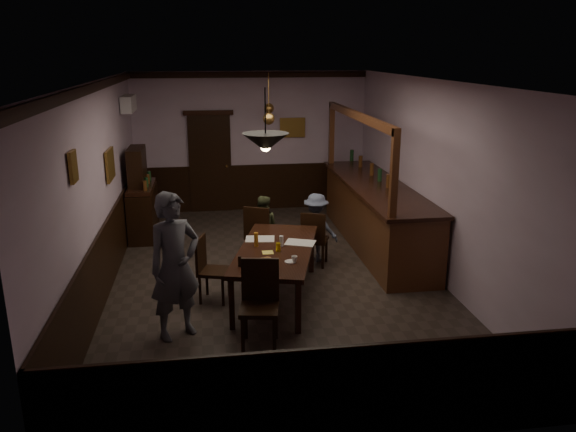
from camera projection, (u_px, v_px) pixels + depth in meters
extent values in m
cube|color=#2D2621|center=(274.00, 277.00, 8.79)|extent=(5.00, 8.00, 0.01)
cube|color=white|center=(272.00, 80.00, 7.94)|extent=(5.00, 8.00, 0.01)
cube|color=#BEA4BC|center=(251.00, 142.00, 12.16)|extent=(5.00, 0.01, 3.00)
cube|color=#BEA4BC|center=(331.00, 294.00, 4.57)|extent=(5.00, 0.01, 3.00)
cube|color=#BEA4BC|center=(100.00, 189.00, 8.02)|extent=(0.01, 8.00, 3.00)
cube|color=#BEA4BC|center=(433.00, 178.00, 8.71)|extent=(0.01, 8.00, 3.00)
cube|color=black|center=(276.00, 250.00, 7.87)|extent=(1.54, 2.39, 0.06)
cube|color=black|center=(232.00, 304.00, 7.06)|extent=(0.07, 0.07, 0.69)
cube|color=black|center=(298.00, 308.00, 6.96)|extent=(0.07, 0.07, 0.69)
cube|color=black|center=(259.00, 249.00, 9.00)|extent=(0.07, 0.07, 0.69)
cube|color=black|center=(311.00, 251.00, 8.90)|extent=(0.07, 0.07, 0.69)
cube|color=black|center=(261.00, 236.00, 9.28)|extent=(0.58, 0.58, 0.05)
cube|color=black|center=(256.00, 223.00, 9.02)|extent=(0.41, 0.22, 0.52)
cube|color=black|center=(274.00, 247.00, 9.46)|extent=(0.04, 0.04, 0.44)
cube|color=black|center=(255.00, 245.00, 9.56)|extent=(0.04, 0.04, 0.44)
cube|color=black|center=(267.00, 254.00, 9.14)|extent=(0.04, 0.04, 0.44)
cube|color=black|center=(247.00, 252.00, 9.24)|extent=(0.04, 0.04, 0.44)
cube|color=black|center=(315.00, 240.00, 9.19)|extent=(0.52, 0.52, 0.05)
cube|color=black|center=(313.00, 228.00, 8.94)|extent=(0.39, 0.19, 0.48)
cube|color=black|center=(326.00, 250.00, 9.36)|extent=(0.04, 0.04, 0.41)
cube|color=black|center=(307.00, 249.00, 9.44)|extent=(0.04, 0.04, 0.41)
cube|color=black|center=(323.00, 257.00, 9.06)|extent=(0.04, 0.04, 0.41)
cube|color=black|center=(303.00, 255.00, 9.13)|extent=(0.04, 0.04, 0.41)
cube|color=black|center=(259.00, 309.00, 6.61)|extent=(0.52, 0.52, 0.05)
cube|color=black|center=(260.00, 279.00, 6.72)|extent=(0.45, 0.12, 0.54)
cube|color=black|center=(243.00, 336.00, 6.51)|extent=(0.04, 0.04, 0.46)
cube|color=black|center=(274.00, 336.00, 6.50)|extent=(0.04, 0.04, 0.46)
cube|color=black|center=(246.00, 321.00, 6.86)|extent=(0.04, 0.04, 0.46)
cube|color=black|center=(276.00, 321.00, 6.85)|extent=(0.04, 0.04, 0.46)
cube|color=black|center=(214.00, 272.00, 7.86)|extent=(0.50, 0.50, 0.05)
cube|color=black|center=(201.00, 253.00, 7.81)|extent=(0.16, 0.40, 0.48)
cube|color=black|center=(223.00, 292.00, 7.75)|extent=(0.04, 0.04, 0.41)
cube|color=black|center=(229.00, 283.00, 8.06)|extent=(0.04, 0.04, 0.41)
cube|color=black|center=(200.00, 290.00, 7.79)|extent=(0.04, 0.04, 0.41)
cube|color=black|center=(207.00, 281.00, 8.10)|extent=(0.04, 0.04, 0.41)
imported|color=#51525C|center=(175.00, 266.00, 6.75)|extent=(0.80, 0.72, 1.83)
imported|color=#464E2E|center=(263.00, 227.00, 9.45)|extent=(0.62, 0.53, 1.10)
imported|color=#515A74|center=(316.00, 227.00, 9.33)|extent=(0.86, 0.76, 1.16)
cube|color=silver|center=(260.00, 239.00, 8.22)|extent=(0.45, 0.35, 0.01)
cube|color=silver|center=(300.00, 243.00, 8.07)|extent=(0.50, 0.43, 0.01)
cube|color=#EDDB57|center=(268.00, 252.00, 7.68)|extent=(0.18, 0.18, 0.00)
cylinder|color=white|center=(290.00, 262.00, 7.34)|extent=(0.15, 0.15, 0.01)
imported|color=white|center=(294.00, 259.00, 7.32)|extent=(0.10, 0.10, 0.07)
cylinder|color=white|center=(263.00, 263.00, 7.30)|extent=(0.22, 0.22, 0.01)
torus|color=#C68C47|center=(262.00, 260.00, 7.31)|extent=(0.13, 0.13, 0.04)
torus|color=#C68C47|center=(267.00, 259.00, 7.33)|extent=(0.13, 0.13, 0.04)
cylinder|color=yellow|center=(278.00, 247.00, 7.72)|extent=(0.07, 0.07, 0.12)
cylinder|color=#BF721E|center=(256.00, 239.00, 7.91)|extent=(0.06, 0.06, 0.20)
cylinder|color=silver|center=(281.00, 241.00, 7.92)|extent=(0.06, 0.06, 0.15)
cylinder|color=black|center=(240.00, 261.00, 7.17)|extent=(0.04, 0.04, 0.14)
cube|color=black|center=(143.00, 213.00, 10.60)|extent=(0.46, 1.29, 0.92)
cube|color=black|center=(141.00, 187.00, 10.46)|extent=(0.44, 1.24, 0.07)
cube|color=black|center=(137.00, 168.00, 10.35)|extent=(0.28, 0.83, 0.74)
cube|color=#482513|center=(376.00, 216.00, 10.07)|extent=(0.90, 4.19, 1.10)
cube|color=black|center=(376.00, 186.00, 9.91)|extent=(1.00, 4.29, 0.06)
cube|color=#482513|center=(358.00, 116.00, 9.51)|extent=(0.10, 4.09, 0.12)
cube|color=#482513|center=(394.00, 175.00, 7.78)|extent=(0.10, 0.10, 1.30)
cube|color=#482513|center=(331.00, 134.00, 11.57)|extent=(0.10, 0.10, 1.30)
cube|color=black|center=(210.00, 164.00, 12.12)|extent=(0.90, 0.06, 2.10)
cube|color=white|center=(128.00, 104.00, 10.52)|extent=(0.20, 0.85, 0.30)
cube|color=olive|center=(73.00, 167.00, 6.33)|extent=(0.04, 0.28, 0.36)
cube|color=olive|center=(110.00, 165.00, 8.73)|extent=(0.04, 0.62, 0.48)
cube|color=olive|center=(292.00, 128.00, 12.16)|extent=(0.55, 0.04, 0.42)
cylinder|color=black|center=(265.00, 115.00, 6.55)|extent=(0.02, 0.02, 0.64)
cone|color=black|center=(266.00, 142.00, 6.64)|extent=(0.56, 0.56, 0.22)
sphere|color=#FFD88C|center=(266.00, 147.00, 6.66)|extent=(0.12, 0.12, 0.12)
cylinder|color=#BF8C3F|center=(269.00, 98.00, 9.38)|extent=(0.02, 0.02, 0.70)
cone|color=#BF8C3F|center=(269.00, 119.00, 9.48)|extent=(0.20, 0.20, 0.22)
sphere|color=#FFD88C|center=(269.00, 122.00, 9.50)|extent=(0.12, 0.12, 0.12)
cylinder|color=#BF8C3F|center=(269.00, 90.00, 11.07)|extent=(0.02, 0.02, 0.70)
cone|color=#BF8C3F|center=(269.00, 108.00, 11.17)|extent=(0.20, 0.20, 0.22)
sphere|color=#FFD88C|center=(269.00, 111.00, 11.18)|extent=(0.12, 0.12, 0.12)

